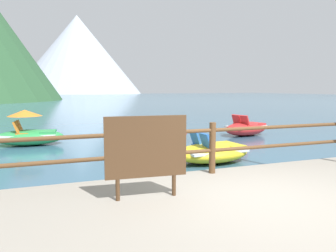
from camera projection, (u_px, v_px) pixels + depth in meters
name	position (u px, v px, depth m)	size (l,w,h in m)	color
ground_plane	(71.00, 104.00, 41.88)	(200.00, 200.00, 0.00)	#38607A
dock_railing	(212.00, 142.00, 5.98)	(23.92, 0.12, 0.95)	brown
sign_board	(146.00, 148.00, 4.57)	(1.18, 0.14, 1.19)	beige
pedal_boat_0	(212.00, 152.00, 8.73)	(2.26, 1.51, 0.84)	yellow
pedal_boat_1	(155.00, 135.00, 11.85)	(2.66, 1.43, 0.87)	red
pedal_boat_2	(246.00, 128.00, 13.75)	(2.40, 1.65, 0.89)	red
pedal_boat_3	(29.00, 133.00, 11.36)	(2.41, 1.41, 1.25)	green
distant_peak	(78.00, 55.00, 140.14)	(54.49, 54.49, 33.60)	#A8B2C1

